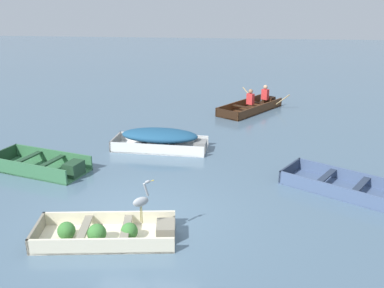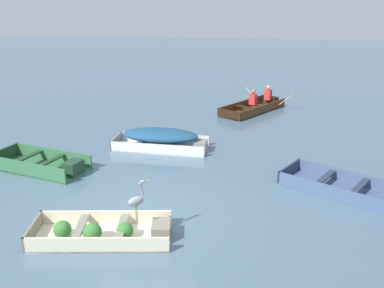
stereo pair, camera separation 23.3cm
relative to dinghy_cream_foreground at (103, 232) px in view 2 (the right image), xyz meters
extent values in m
plane|color=slate|center=(0.36, 0.84, -0.14)|extent=(80.00, 80.00, 0.00)
cube|color=beige|center=(-0.04, 0.02, -0.12)|extent=(2.84, 1.46, 0.04)
cube|color=beige|center=(-0.12, 0.53, 0.02)|extent=(2.69, 0.44, 0.32)
cube|color=beige|center=(0.03, -0.49, 0.02)|extent=(2.69, 0.44, 0.32)
cube|color=gray|center=(-1.36, -0.17, 0.02)|extent=(0.20, 1.08, 0.32)
cube|color=gray|center=(1.12, 0.19, 0.03)|extent=(0.43, 0.53, 0.29)
cube|color=gray|center=(0.36, 0.08, 0.10)|extent=(0.30, 0.99, 0.04)
cube|color=gray|center=(-0.45, -0.04, 0.10)|extent=(0.30, 0.99, 0.04)
sphere|color=#387533|center=(0.44, 0.02, 0.06)|extent=(0.33, 0.33, 0.33)
sphere|color=#387533|center=(-0.15, -0.15, 0.08)|extent=(0.37, 0.37, 0.37)
sphere|color=#387533|center=(-0.78, -0.11, 0.07)|extent=(0.35, 0.35, 0.35)
cube|color=#475B7F|center=(5.03, 2.84, -0.12)|extent=(3.03, 2.47, 0.04)
cube|color=#475B7F|center=(5.32, 3.32, 0.03)|extent=(2.45, 1.49, 0.34)
cube|color=#475B7F|center=(4.74, 2.35, 0.03)|extent=(2.45, 1.49, 0.34)
cube|color=#273246|center=(3.84, 3.55, 0.03)|extent=(0.65, 1.04, 0.34)
cube|color=#273246|center=(5.39, 2.62, 0.12)|extent=(0.69, 1.01, 0.04)
cube|color=#273246|center=(4.67, 3.05, 0.12)|extent=(0.69, 1.01, 0.04)
cube|color=#387047|center=(-2.90, 3.19, -0.12)|extent=(2.86, 1.80, 0.04)
cube|color=#387047|center=(-2.75, 3.71, 0.06)|extent=(2.57, 0.76, 0.41)
cube|color=#387047|center=(-3.04, 2.67, 0.06)|extent=(2.57, 0.76, 0.41)
cube|color=#1E3D27|center=(-4.15, 3.54, 0.06)|extent=(0.35, 1.10, 0.41)
cube|color=#1E3D27|center=(-1.79, 2.88, 0.08)|extent=(0.48, 0.59, 0.37)
cube|color=#1E3D27|center=(-2.51, 3.08, 0.16)|extent=(0.43, 1.04, 0.04)
cube|color=#1E3D27|center=(-3.28, 3.30, 0.16)|extent=(0.43, 1.04, 0.04)
cube|color=white|center=(0.05, 5.24, -0.12)|extent=(2.94, 1.19, 0.04)
cube|color=white|center=(0.07, 5.75, 0.02)|extent=(2.90, 0.16, 0.33)
cube|color=white|center=(0.02, 4.72, 0.02)|extent=(2.90, 0.16, 0.33)
cube|color=gray|center=(-1.38, 5.29, 0.02)|extent=(0.09, 1.08, 0.33)
cube|color=gray|center=(1.31, 5.19, 0.04)|extent=(0.38, 0.50, 0.29)
cube|color=gray|center=(0.48, 5.22, 0.10)|extent=(0.20, 0.99, 0.04)
cube|color=gray|center=(-0.39, 5.26, 0.10)|extent=(0.20, 0.99, 0.04)
ellipsoid|color=navy|center=(0.05, 5.24, 0.30)|extent=(2.42, 1.12, 0.39)
cube|color=#4C2D19|center=(2.87, 10.19, -0.12)|extent=(2.72, 3.28, 0.04)
cube|color=#4C2D19|center=(2.44, 10.49, 0.03)|extent=(1.86, 2.69, 0.35)
cube|color=#4C2D19|center=(3.30, 9.90, 0.03)|extent=(1.86, 2.69, 0.35)
cube|color=black|center=(1.98, 8.88, 0.03)|extent=(0.94, 0.66, 0.35)
cube|color=black|center=(3.68, 11.38, 0.05)|extent=(0.61, 0.58, 0.31)
cube|color=black|center=(3.14, 10.59, 0.12)|extent=(0.92, 0.69, 0.04)
cube|color=black|center=(2.60, 9.79, 0.12)|extent=(0.92, 0.69, 0.04)
cube|color=red|center=(2.87, 10.19, 0.36)|extent=(0.33, 0.31, 0.44)
sphere|color=#9E7051|center=(2.87, 10.19, 0.68)|extent=(0.18, 0.18, 0.18)
cube|color=red|center=(3.51, 11.13, 0.36)|extent=(0.33, 0.31, 0.44)
sphere|color=tan|center=(3.51, 11.13, 0.68)|extent=(0.18, 0.18, 0.18)
cylinder|color=tan|center=(2.80, 11.60, 0.26)|extent=(0.55, 0.40, 0.55)
cylinder|color=tan|center=(4.21, 10.65, 0.26)|extent=(0.55, 0.40, 0.55)
cylinder|color=olive|center=(0.66, 0.07, 0.44)|extent=(0.02, 0.02, 0.35)
cylinder|color=olive|center=(0.70, 0.02, 0.44)|extent=(0.02, 0.02, 0.35)
ellipsoid|color=#93999E|center=(0.68, 0.05, 0.70)|extent=(0.34, 0.31, 0.18)
cylinder|color=#93999E|center=(0.77, 0.12, 0.92)|extent=(0.12, 0.11, 0.28)
ellipsoid|color=#93999E|center=(0.81, 0.15, 1.07)|extent=(0.12, 0.12, 0.06)
cone|color=gold|center=(0.87, 0.20, 1.07)|extent=(0.09, 0.08, 0.02)
camera|label=1|loc=(2.49, -7.04, 4.40)|focal=40.00mm
camera|label=2|loc=(2.72, -7.01, 4.40)|focal=40.00mm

